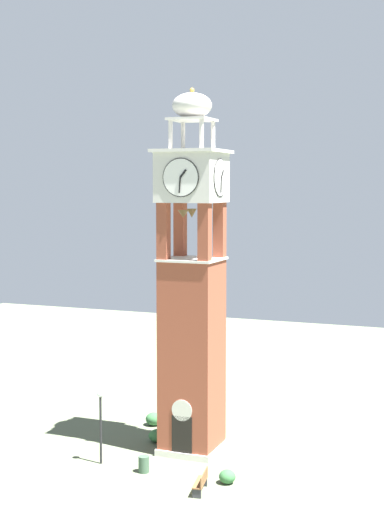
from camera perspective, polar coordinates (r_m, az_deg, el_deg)
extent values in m
plane|color=#5B664C|center=(41.99, 0.00, -14.12)|extent=(80.00, 80.00, 0.00)
cube|color=brown|center=(40.61, 0.00, -7.41)|extent=(2.78, 2.78, 10.06)
cube|color=beige|center=(41.94, 0.00, -13.90)|extent=(2.98, 2.98, 0.35)
cube|color=black|center=(40.39, -0.75, -13.19)|extent=(1.10, 0.04, 2.20)
cylinder|color=beige|center=(39.97, -0.75, -11.29)|extent=(1.10, 0.04, 1.10)
cube|color=brown|center=(39.12, -2.11, 1.76)|extent=(0.56, 0.56, 2.98)
cube|color=brown|center=(38.28, 0.94, 1.69)|extent=(0.56, 0.56, 2.98)
cube|color=brown|center=(41.16, -0.87, 1.93)|extent=(0.56, 0.56, 2.98)
cube|color=brown|center=(40.36, 2.05, 1.86)|extent=(0.56, 0.56, 2.98)
cube|color=beige|center=(39.82, 0.00, -0.24)|extent=(2.94, 2.94, 0.12)
cone|color=brown|center=(39.48, 0.86, 3.13)|extent=(0.59, 0.59, 0.52)
cone|color=brown|center=(40.30, -0.01, 3.17)|extent=(0.53, 0.53, 0.46)
cone|color=brown|center=(39.23, -0.65, 3.12)|extent=(0.56, 0.56, 0.38)
cube|color=beige|center=(39.65, 0.00, 5.77)|extent=(3.02, 3.02, 2.51)
cylinder|color=white|center=(38.23, -0.85, 5.80)|extent=(1.91, 0.05, 1.91)
torus|color=black|center=(38.23, -0.85, 5.80)|extent=(1.93, 0.06, 1.93)
cube|color=black|center=(38.12, -0.67, 6.08)|extent=(0.37, 0.03, 0.43)
cube|color=black|center=(38.18, -0.91, 5.23)|extent=(0.11, 0.03, 0.77)
cylinder|color=white|center=(41.08, 0.79, 5.75)|extent=(1.91, 0.05, 1.91)
torus|color=black|center=(41.08, 0.79, 5.75)|extent=(1.93, 0.06, 1.93)
cube|color=black|center=(41.08, 1.02, 6.01)|extent=(0.37, 0.03, 0.43)
cube|color=black|center=(41.14, 0.78, 5.22)|extent=(0.11, 0.03, 0.77)
cylinder|color=white|center=(40.24, -2.04, 5.76)|extent=(0.05, 1.91, 1.91)
torus|color=black|center=(40.24, -2.04, 5.76)|extent=(0.06, 1.93, 1.93)
cube|color=black|center=(40.40, -2.03, 6.02)|extent=(0.03, 0.37, 0.43)
cube|color=black|center=(40.23, -2.13, 5.22)|extent=(0.03, 0.11, 0.77)
cylinder|color=white|center=(39.11, 2.10, 5.78)|extent=(0.05, 1.91, 1.91)
torus|color=black|center=(39.11, 2.10, 5.78)|extent=(0.06, 1.93, 1.93)
cube|color=black|center=(39.24, 2.26, 6.04)|extent=(0.03, 0.37, 0.43)
cube|color=black|center=(39.07, 2.17, 5.22)|extent=(0.03, 0.11, 0.77)
cube|color=beige|center=(39.69, 0.00, 7.70)|extent=(3.38, 3.38, 0.16)
cylinder|color=beige|center=(39.28, -1.59, 8.91)|extent=(0.22, 0.22, 1.45)
cylinder|color=beige|center=(38.66, 0.70, 8.97)|extent=(0.22, 0.22, 1.45)
cylinder|color=beige|center=(40.81, -0.67, 8.77)|extent=(0.22, 0.22, 1.45)
cylinder|color=beige|center=(40.21, 1.55, 8.82)|extent=(0.22, 0.22, 1.45)
cube|color=beige|center=(39.79, 0.00, 10.00)|extent=(2.10, 2.10, 0.12)
ellipsoid|color=beige|center=(39.86, 0.00, 11.01)|extent=(2.02, 2.02, 1.29)
sphere|color=#B79338|center=(39.94, 0.00, 12.10)|extent=(0.24, 0.24, 0.24)
cube|color=brown|center=(36.65, 0.59, -16.31)|extent=(0.71, 1.65, 0.06)
cube|color=brown|center=(36.52, 0.89, -15.92)|extent=(0.32, 1.59, 0.44)
cube|color=#2D2D33|center=(36.09, 0.36, -17.07)|extent=(0.40, 0.15, 0.42)
cube|color=#2D2D33|center=(37.40, 0.81, -16.25)|extent=(0.40, 0.15, 0.42)
cylinder|color=black|center=(39.93, -6.73, -12.62)|extent=(0.12, 0.12, 3.39)
sphere|color=silver|center=(39.40, -6.76, -10.02)|extent=(0.36, 0.36, 0.36)
cylinder|color=#38513D|center=(39.02, -3.57, -15.04)|extent=(0.52, 0.52, 0.80)
ellipsoid|color=#336638|center=(46.09, -2.83, -11.88)|extent=(0.94, 0.94, 0.74)
ellipsoid|color=#336638|center=(43.28, -2.42, -13.05)|extent=(1.18, 1.18, 0.69)
ellipsoid|color=#336638|center=(37.69, 2.61, -15.90)|extent=(0.78, 0.78, 0.65)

